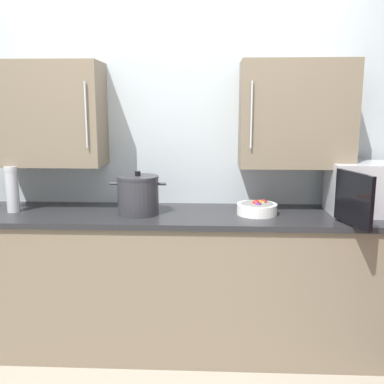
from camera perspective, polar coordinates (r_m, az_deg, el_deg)
back_wall_tiled at (r=3.11m, az=-2.48°, el=7.67°), size 3.89×0.44×2.83m
counter_unit at (r=3.02m, az=-2.86°, el=-11.54°), size 3.41×0.63×0.95m
microwave_oven at (r=3.02m, az=21.51°, el=0.40°), size 0.49×0.68×0.33m
thermos_flask at (r=3.10m, az=-22.34°, el=0.35°), size 0.09×0.09×0.30m
fruit_bowl at (r=2.85m, az=8.46°, el=-2.08°), size 0.26×0.26×0.09m
stock_pot at (r=2.84m, az=-7.01°, el=-0.38°), size 0.36×0.27×0.28m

